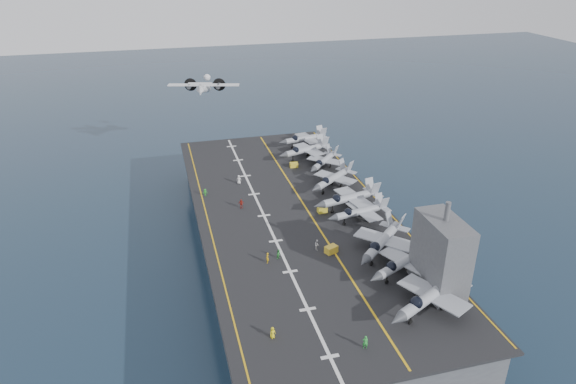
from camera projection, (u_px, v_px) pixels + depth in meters
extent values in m
plane|color=#142135|center=(293.00, 256.00, 107.66)|extent=(500.00, 500.00, 0.00)
cube|color=#56595E|center=(293.00, 235.00, 105.48)|extent=(36.00, 90.00, 10.00)
cube|color=black|center=(293.00, 213.00, 103.21)|extent=(38.00, 92.00, 0.40)
cube|color=gold|center=(307.00, 210.00, 103.81)|extent=(0.35, 90.00, 0.02)
cube|color=silver|center=(264.00, 216.00, 101.73)|extent=(0.50, 90.00, 0.02)
cube|color=gold|center=(208.00, 222.00, 99.19)|extent=(0.25, 90.00, 0.02)
cube|color=gold|center=(378.00, 201.00, 107.38)|extent=(0.25, 90.00, 0.02)
imported|color=yellow|center=(273.00, 333.00, 69.82)|extent=(1.21, 0.97, 1.75)
imported|color=#CB980D|center=(267.00, 258.00, 86.28)|extent=(1.03, 1.31, 1.94)
imported|color=green|center=(279.00, 254.00, 87.57)|extent=(1.23, 1.24, 1.74)
imported|color=#209821|center=(205.00, 192.00, 109.43)|extent=(0.98, 0.67, 1.60)
imported|color=#A42318|center=(241.00, 204.00, 104.29)|extent=(1.26, 0.91, 1.98)
imported|color=silver|center=(239.00, 179.00, 114.91)|extent=(1.38, 1.08, 2.03)
imported|color=green|center=(365.00, 342.00, 67.93)|extent=(1.42, 1.14, 2.07)
imported|color=silver|center=(317.00, 244.00, 90.16)|extent=(0.99, 1.28, 1.91)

